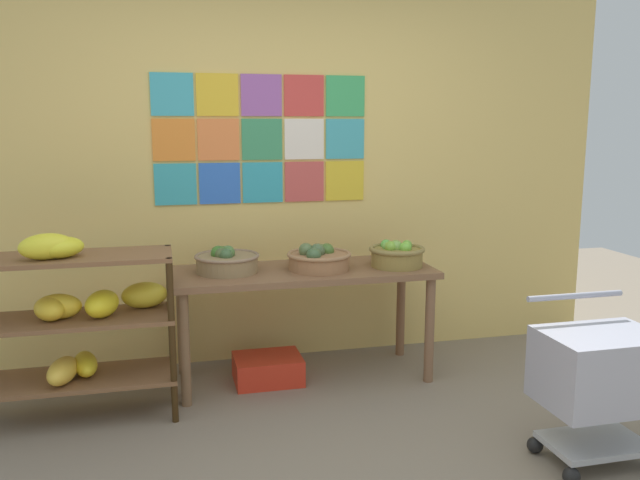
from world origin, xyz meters
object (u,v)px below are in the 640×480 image
Objects in this scene: fruit_basket_left at (397,254)px; produce_crate_under_table at (268,369)px; fruit_basket_back_right at (227,261)px; shopping_cart at (600,374)px; fruit_basket_centre at (319,259)px; banana_shelf_unit at (78,313)px; display_table at (303,283)px.

produce_crate_under_table is (-0.83, 0.05, -0.71)m from fruit_basket_left.
shopping_cart is at bearing -41.27° from fruit_basket_back_right.
fruit_basket_centre is at bearing 136.55° from shopping_cart.
banana_shelf_unit reaches higher than fruit_basket_left.
fruit_basket_centre is (1.41, 0.24, 0.18)m from banana_shelf_unit.
banana_shelf_unit is at bearing -168.34° from display_table.
produce_crate_under_table is at bearing -10.47° from fruit_basket_back_right.
fruit_basket_back_right is at bearing 174.99° from fruit_basket_left.
banana_shelf_unit is 2.52× the size of produce_crate_under_table.
shopping_cart is at bearing -67.83° from fruit_basket_left.
display_table is 0.19m from fruit_basket_centre.
fruit_basket_left is (0.50, -0.03, 0.01)m from fruit_basket_centre.
banana_shelf_unit is 0.91m from fruit_basket_back_right.
fruit_basket_left reaches higher than fruit_basket_centre.
fruit_basket_centre is 0.51× the size of shopping_cart.
fruit_basket_centre is at bearing -3.44° from produce_crate_under_table.
fruit_basket_left is 0.90× the size of fruit_basket_back_right.
fruit_basket_back_right is at bearing 19.86° from banana_shelf_unit.
produce_crate_under_table is at bearing -177.03° from display_table.
fruit_basket_back_right is 0.94× the size of produce_crate_under_table.
shopping_cart reaches higher than produce_crate_under_table.
display_table is at bearing -3.83° from fruit_basket_back_right.
fruit_basket_left is at bearing -3.41° from fruit_basket_centre.
shopping_cart is at bearing -24.35° from banana_shelf_unit.
produce_crate_under_table is at bearing 176.58° from fruit_basket_left.
fruit_basket_back_right is (0.84, 0.30, 0.18)m from banana_shelf_unit.
fruit_basket_centre is at bearing -6.43° from fruit_basket_back_right.
display_table is at bearing 174.05° from fruit_basket_left.
fruit_basket_left reaches higher than fruit_basket_back_right.
fruit_basket_left is at bearing -3.42° from produce_crate_under_table.
fruit_basket_back_right is (-1.07, 0.09, -0.01)m from fruit_basket_left.
fruit_basket_left is at bearing 121.02° from shopping_cart.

